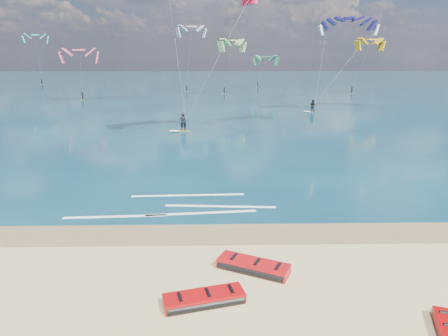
{
  "coord_description": "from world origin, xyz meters",
  "views": [
    {
      "loc": [
        2.56,
        -13.63,
        7.76
      ],
      "look_at": [
        3.01,
        8.0,
        1.69
      ],
      "focal_mm": 32.0,
      "sensor_mm": 36.0,
      "label": 1
    }
  ],
  "objects_px": {
    "kitesurfer_main": "(196,46)",
    "packed_kite_mid": "(253,270)",
    "packed_kite_left": "(204,303)",
    "kitesurfer_far": "(332,57)"
  },
  "relations": [
    {
      "from": "kitesurfer_far",
      "to": "packed_kite_left",
      "type": "bearing_deg",
      "value": -97.47
    },
    {
      "from": "packed_kite_mid",
      "to": "kitesurfer_main",
      "type": "xyz_separation_m",
      "value": [
        -3.19,
        26.16,
        8.73
      ]
    },
    {
      "from": "kitesurfer_main",
      "to": "packed_kite_mid",
      "type": "bearing_deg",
      "value": -87.32
    },
    {
      "from": "kitesurfer_main",
      "to": "packed_kite_left",
      "type": "bearing_deg",
      "value": -91.43
    },
    {
      "from": "kitesurfer_main",
      "to": "kitesurfer_far",
      "type": "xyz_separation_m",
      "value": [
        17.74,
        16.45,
        -1.1
      ]
    },
    {
      "from": "packed_kite_mid",
      "to": "packed_kite_left",
      "type": "bearing_deg",
      "value": -105.4
    },
    {
      "from": "packed_kite_mid",
      "to": "kitesurfer_far",
      "type": "height_order",
      "value": "kitesurfer_far"
    },
    {
      "from": "packed_kite_mid",
      "to": "kitesurfer_far",
      "type": "xyz_separation_m",
      "value": [
        14.54,
        42.61,
        7.63
      ]
    },
    {
      "from": "kitesurfer_main",
      "to": "kitesurfer_far",
      "type": "relative_size",
      "value": 1.19
    },
    {
      "from": "packed_kite_left",
      "to": "packed_kite_mid",
      "type": "relative_size",
      "value": 0.97
    }
  ]
}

